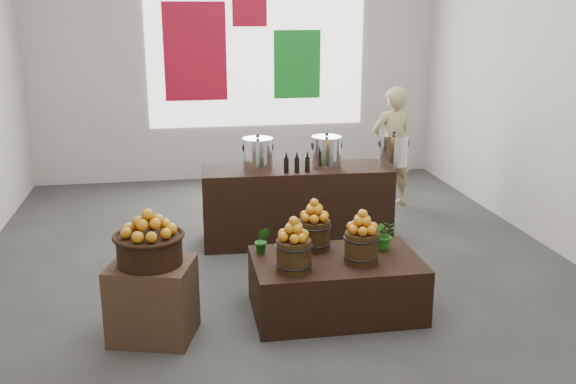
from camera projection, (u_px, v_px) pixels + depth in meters
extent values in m
plane|color=#3C3C3A|center=(274.00, 261.00, 6.58)|extent=(7.00, 7.00, 0.00)
cube|color=#B7B2A9|center=(236.00, 44.00, 9.34)|extent=(6.00, 0.04, 4.00)
cube|color=white|center=(257.00, 44.00, 9.37)|extent=(3.20, 0.02, 2.40)
cube|color=maroon|center=(195.00, 52.00, 9.24)|extent=(0.90, 0.04, 1.40)
cube|color=#137F20|center=(297.00, 64.00, 9.55)|extent=(0.70, 0.04, 1.00)
cube|color=maroon|center=(249.00, 9.00, 9.21)|extent=(0.50, 0.04, 0.50)
cube|color=#513725|center=(153.00, 300.00, 4.99)|extent=(0.74, 0.66, 0.62)
cylinder|color=black|center=(150.00, 250.00, 4.87)|extent=(0.49, 0.49, 0.22)
cube|color=black|center=(336.00, 285.00, 5.43)|extent=(1.41, 0.87, 0.48)
cylinder|color=#36230E|center=(294.00, 255.00, 5.08)|extent=(0.28, 0.28, 0.26)
cylinder|color=#36230E|center=(362.00, 247.00, 5.25)|extent=(0.28, 0.28, 0.26)
cylinder|color=#36230E|center=(314.00, 235.00, 5.55)|extent=(0.28, 0.28, 0.26)
imported|color=#1A5F14|center=(384.00, 234.00, 5.54)|extent=(0.27, 0.24, 0.27)
imported|color=#1A5F14|center=(262.00, 240.00, 5.43)|extent=(0.16, 0.14, 0.24)
cube|color=black|center=(296.00, 205.00, 7.06)|extent=(2.08, 0.74, 0.84)
cylinder|color=silver|center=(258.00, 155.00, 6.85)|extent=(0.32, 0.32, 0.32)
cylinder|color=silver|center=(326.00, 153.00, 6.94)|extent=(0.32, 0.32, 0.32)
cylinder|color=silver|center=(393.00, 151.00, 7.04)|extent=(0.32, 0.32, 0.32)
imported|color=tan|center=(392.00, 147.00, 8.26)|extent=(0.61, 0.45, 1.56)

